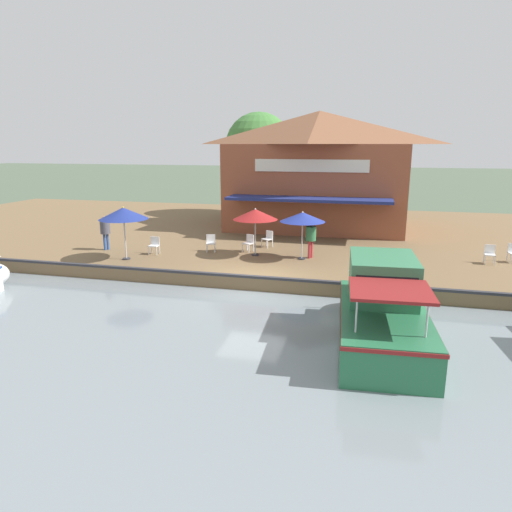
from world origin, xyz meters
TOP-DOWN VIEW (x-y plane):
  - ground_plane at (0.00, 0.00)m, footprint 220.00×220.00m
  - quay_deck at (-11.00, 0.00)m, footprint 22.00×56.00m
  - quay_edge_fender at (-0.10, 0.00)m, footprint 0.20×50.40m
  - waterfront_restaurant at (-12.99, 1.10)m, footprint 9.69×11.34m
  - patio_umbrella_mid_patio_left at (-3.69, 1.46)m, footprint 2.10×2.10m
  - patio_umbrella_back_row at (-1.68, -6.56)m, footprint 2.25×2.25m
  - patio_umbrella_far_corner at (-3.88, -0.84)m, footprint 2.15×2.15m
  - cafe_chair_back_row_seat at (-4.92, 9.85)m, footprint 0.49×0.49m
  - cafe_chair_beside_entrance at (-5.92, -0.65)m, footprint 0.59×0.59m
  - cafe_chair_mid_patio at (-4.65, -1.37)m, footprint 0.57×0.57m
  - cafe_chair_facing_river at (-3.00, -5.75)m, footprint 0.47×0.47m
  - cafe_chair_under_first_umbrella at (-4.22, -3.24)m, footprint 0.55×0.55m
  - person_at_quay_edge at (-4.02, 1.83)m, footprint 0.49×0.49m
  - person_mid_patio at (-3.26, -8.56)m, footprint 0.49×0.49m
  - motorboat_mid_row at (3.40, 4.94)m, footprint 6.60×2.80m
  - tree_behind_restaurant at (-16.69, -3.99)m, footprint 5.26×5.01m

SIDE VIEW (x-z plane):
  - ground_plane at x=0.00m, z-range 0.00..0.00m
  - quay_deck at x=-11.00m, z-range 0.00..0.60m
  - quay_edge_fender at x=-0.10m, z-range 0.60..0.70m
  - motorboat_mid_row at x=3.40m, z-range -0.26..2.22m
  - cafe_chair_back_row_seat at x=-4.92m, z-range 0.65..1.50m
  - cafe_chair_beside_entrance at x=-5.92m, z-range 0.65..1.50m
  - cafe_chair_mid_patio at x=-4.65m, z-range 0.65..1.50m
  - cafe_chair_facing_river at x=-3.00m, z-range 0.65..1.50m
  - cafe_chair_under_first_umbrella at x=-4.22m, z-range 0.65..1.50m
  - person_mid_patio at x=-3.26m, z-range 0.83..2.57m
  - person_at_quay_edge at x=-4.02m, z-range 0.83..2.58m
  - patio_umbrella_mid_patio_left at x=-3.69m, z-range 1.47..3.74m
  - patio_umbrella_far_corner at x=-3.88m, z-range 1.46..3.78m
  - patio_umbrella_back_row at x=-1.68m, z-range 1.54..4.03m
  - waterfront_restaurant at x=-12.99m, z-range 0.67..8.00m
  - tree_behind_restaurant at x=-16.69m, z-range 1.77..9.39m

